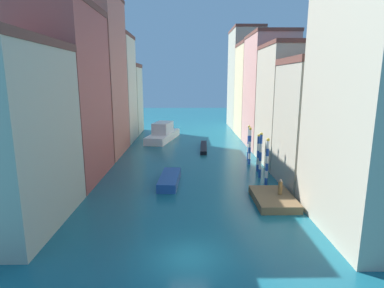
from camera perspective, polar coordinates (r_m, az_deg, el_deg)
name	(u,v)px	position (r m, az deg, el deg)	size (l,w,h in m)	color
ground_plane	(188,158)	(42.96, -0.70, -2.63)	(154.00, 154.00, 0.00)	#196070
building_left_0	(12,135)	(25.62, -30.14, 1.38)	(6.33, 10.99, 13.55)	#BCB299
building_left_1	(68,94)	(35.51, -21.76, 8.51)	(6.33, 11.45, 18.34)	#B25147
building_left_2	(98,76)	(46.40, -16.87, 11.77)	(6.33, 10.86, 22.15)	#C6705B
building_left_3	(115,89)	(56.04, -13.97, 9.80)	(6.33, 8.45, 18.13)	beige
building_left_4	(125,99)	(64.28, -12.20, 8.10)	(6.33, 7.46, 13.66)	beige
building_right_0	(376,98)	(24.45, 30.72, 7.23)	(6.33, 10.67, 18.91)	#BCB299
building_right_1	(315,123)	(33.35, 21.59, 3.55)	(6.33, 8.00, 12.78)	#BCB299
building_right_2	(288,105)	(41.43, 17.14, 6.88)	(6.33, 9.32, 15.03)	#BCB299
building_right_3	(268,92)	(50.98, 13.78, 9.33)	(6.33, 10.42, 17.58)	tan
building_right_4	(254,90)	(60.92, 11.37, 9.68)	(6.33, 9.86, 17.34)	beige
building_right_5	(245,79)	(71.29, 9.63, 11.66)	(6.33, 11.54, 21.41)	#BCB299
waterfront_dock	(273,199)	(28.83, 14.72, -9.71)	(3.39, 5.31, 0.67)	brown
person_on_dock	(280,187)	(28.92, 15.88, -7.65)	(0.36, 0.36, 1.38)	olive
mooring_pole_0	(267,161)	(32.56, 13.59, -3.11)	(0.35, 0.35, 4.94)	#1E479E
mooring_pole_1	(260,155)	(34.86, 12.44, -1.95)	(0.32, 0.32, 5.09)	#1E479E
mooring_pole_2	(258,152)	(37.23, 12.02, -1.54)	(0.31, 0.31, 4.48)	#1E479E
mooring_pole_3	(250,146)	(40.03, 10.55, -0.30)	(0.35, 0.35, 4.81)	#1E479E
mooring_pole_4	(249,142)	(42.18, 10.33, 0.28)	(0.32, 0.32, 4.74)	#1E479E
vaporetto_white	(163,133)	(55.91, -5.35, 1.95)	(5.67, 11.66, 3.18)	white
gondola_black	(204,147)	(48.57, 2.15, -0.61)	(1.40, 8.08, 0.55)	black
motorboat_0	(170,180)	(32.70, -4.14, -6.52)	(2.23, 6.17, 0.89)	#234C93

